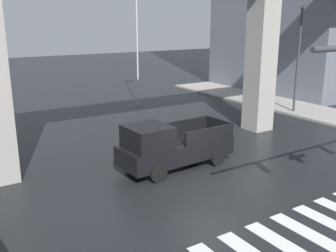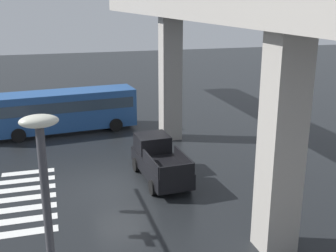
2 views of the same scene
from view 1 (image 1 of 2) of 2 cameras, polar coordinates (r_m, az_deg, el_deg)
name	(u,v)px [view 1 (image 1 of 2)]	position (r m, az deg, el deg)	size (l,w,h in m)	color
ground_plane	(214,182)	(15.58, 6.76, -8.25)	(120.00, 120.00, 0.00)	black
crosswalk_stripes	(311,234)	(12.76, 20.34, -14.81)	(7.15, 2.80, 0.01)	silver
pickup_truck	(171,146)	(16.56, 0.38, -3.04)	(5.20, 2.29, 2.08)	black
street_lamp_mid_block	(299,46)	(27.47, 18.81, 11.10)	(0.44, 0.70, 7.24)	#38383D
flagpole	(138,23)	(28.75, -4.46, 14.93)	(1.16, 0.12, 10.45)	silver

